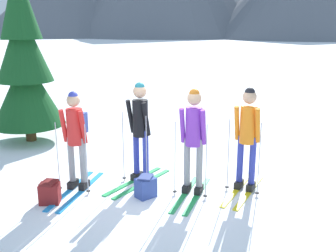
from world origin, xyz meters
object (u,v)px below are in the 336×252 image
backpack_on_snow_beside (50,193)px  pine_tree_near (24,63)px  skier_in_red (76,135)px  skier_in_orange (248,133)px  skier_in_black (140,127)px  skier_in_purple (193,136)px  backpack_on_snow_front (146,187)px

backpack_on_snow_beside → pine_tree_near: bearing=124.0°
skier_in_red → backpack_on_snow_beside: 1.06m
skier_in_red → skier_in_orange: (2.93, 0.52, 0.06)m
skier_in_red → skier_in_black: bearing=27.4°
skier_in_black → skier_in_purple: 1.07m
skier_in_purple → pine_tree_near: size_ratio=0.44×
skier_in_red → skier_in_purple: size_ratio=0.96×
skier_in_red → backpack_on_snow_front: (1.27, -0.12, -0.81)m
backpack_on_snow_beside → skier_in_black: bearing=43.3°
backpack_on_snow_front → backpack_on_snow_beside: same height
skier_in_purple → skier_in_orange: size_ratio=1.00×
skier_in_red → skier_in_purple: (2.03, 0.19, 0.04)m
skier_in_red → backpack_on_snow_beside: bearing=-109.4°
skier_in_black → backpack_on_snow_front: size_ratio=4.68×
skier_in_black → skier_in_purple: (1.02, -0.34, -0.02)m
skier_in_purple → pine_tree_near: bearing=151.9°
skier_in_red → skier_in_black: 1.14m
backpack_on_snow_front → skier_in_orange: bearing=21.2°
skier_in_black → backpack_on_snow_beside: skier_in_black is taller
skier_in_red → backpack_on_snow_front: size_ratio=4.43×
skier_in_orange → backpack_on_snow_beside: size_ratio=4.84×
pine_tree_near → backpack_on_snow_front: pine_tree_near is taller
skier_in_red → skier_in_black: size_ratio=0.94×
skier_in_black → skier_in_orange: skier_in_black is taller
backpack_on_snow_front → skier_in_purple: bearing=21.9°
backpack_on_snow_front → backpack_on_snow_beside: 1.58m
skier_in_orange → backpack_on_snow_front: skier_in_orange is taller
pine_tree_near → skier_in_red: bearing=-47.0°
skier_in_purple → skier_in_orange: 0.96m
skier_in_orange → pine_tree_near: 5.75m
skier_in_orange → pine_tree_near: (-5.31, 2.02, 0.88)m
skier_in_purple → pine_tree_near: 5.08m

